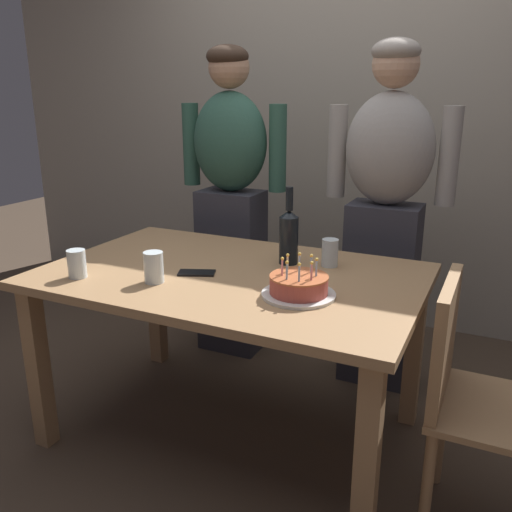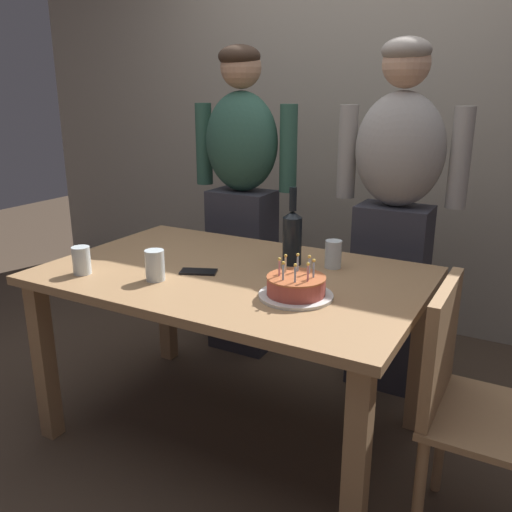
% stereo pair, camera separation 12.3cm
% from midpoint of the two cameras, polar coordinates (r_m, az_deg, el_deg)
% --- Properties ---
extents(ground_plane, '(10.00, 10.00, 0.00)m').
position_cam_midpoint_polar(ground_plane, '(2.49, -0.78, -18.02)').
color(ground_plane, '#47382B').
extents(back_wall, '(5.20, 0.10, 2.60)m').
position_cam_midpoint_polar(back_wall, '(3.47, 12.37, 14.51)').
color(back_wall, '#9E9384').
rests_on(back_wall, ground_plane).
extents(dining_table, '(1.50, 0.96, 0.74)m').
position_cam_midpoint_polar(dining_table, '(2.19, -0.85, -4.10)').
color(dining_table, '#A37A51').
rests_on(dining_table, ground_plane).
extents(birthday_cake, '(0.26, 0.26, 0.14)m').
position_cam_midpoint_polar(birthday_cake, '(1.89, 6.14, -3.36)').
color(birthday_cake, white).
rests_on(birthday_cake, dining_table).
extents(water_glass_near, '(0.07, 0.07, 0.12)m').
position_cam_midpoint_polar(water_glass_near, '(2.07, -9.04, -0.99)').
color(water_glass_near, silver).
rests_on(water_glass_near, dining_table).
extents(water_glass_far, '(0.07, 0.07, 0.11)m').
position_cam_midpoint_polar(water_glass_far, '(2.22, 9.80, 0.18)').
color(water_glass_far, silver).
rests_on(water_glass_far, dining_table).
extents(water_glass_side, '(0.07, 0.07, 0.11)m').
position_cam_midpoint_polar(water_glass_side, '(2.21, -16.57, -0.46)').
color(water_glass_side, silver).
rests_on(water_glass_side, dining_table).
extents(wine_bottle, '(0.08, 0.08, 0.32)m').
position_cam_midpoint_polar(wine_bottle, '(2.22, 5.46, 2.17)').
color(wine_bottle, black).
rests_on(wine_bottle, dining_table).
extents(cell_phone, '(0.16, 0.12, 0.01)m').
position_cam_midpoint_polar(cell_phone, '(2.15, -4.51, -1.68)').
color(cell_phone, black).
rests_on(cell_phone, dining_table).
extents(person_man_bearded, '(0.61, 0.27, 1.66)m').
position_cam_midpoint_polar(person_man_bearded, '(2.93, -0.29, 6.06)').
color(person_man_bearded, '#33333D').
rests_on(person_man_bearded, ground_plane).
extents(person_woman_cardigan, '(0.61, 0.27, 1.66)m').
position_cam_midpoint_polar(person_woman_cardigan, '(2.63, 15.85, 4.14)').
color(person_woman_cardigan, '#33333D').
rests_on(person_woman_cardigan, ground_plane).
extents(dining_chair, '(0.42, 0.42, 0.87)m').
position_cam_midpoint_polar(dining_chair, '(1.88, 23.48, -13.68)').
color(dining_chair, '#A37A51').
rests_on(dining_chair, ground_plane).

